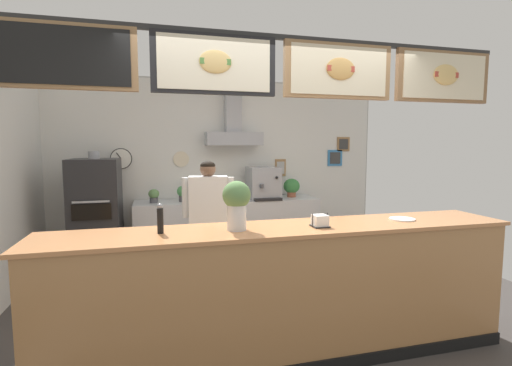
{
  "coord_description": "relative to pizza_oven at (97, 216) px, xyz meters",
  "views": [
    {
      "loc": [
        -0.97,
        -3.2,
        1.71
      ],
      "look_at": [
        0.08,
        0.8,
        1.29
      ],
      "focal_mm": 26.35,
      "sensor_mm": 36.0,
      "label": 1
    }
  ],
  "objects": [
    {
      "name": "pepper_grinder",
      "position": [
        0.81,
        -2.52,
        0.41
      ],
      "size": [
        0.05,
        0.05,
        0.22
      ],
      "color": "black",
      "rests_on": "service_counter"
    },
    {
      "name": "pizza_oven",
      "position": [
        0.0,
        0.0,
        0.0
      ],
      "size": [
        0.61,
        0.76,
        1.63
      ],
      "color": "#232326",
      "rests_on": "ground_plane"
    },
    {
      "name": "shop_worker",
      "position": [
        1.35,
        -1.06,
        0.04
      ],
      "size": [
        0.59,
        0.28,
        1.52
      ],
      "rotation": [
        0.0,
        0.0,
        3.0
      ],
      "color": "#232328",
      "rests_on": "ground_plane"
    },
    {
      "name": "back_prep_counter",
      "position": [
        1.82,
        0.26,
        -0.33
      ],
      "size": [
        2.75,
        0.63,
        0.88
      ],
      "color": "silver",
      "rests_on": "ground_plane"
    },
    {
      "name": "condiment_plate",
      "position": [
        2.82,
        -2.54,
        0.31
      ],
      "size": [
        0.21,
        0.21,
        0.01
      ],
      "color": "white",
      "rests_on": "service_counter"
    },
    {
      "name": "potted_rosemary",
      "position": [
        0.74,
        0.23,
        0.22
      ],
      "size": [
        0.15,
        0.15,
        0.2
      ],
      "color": "#4C4C51",
      "rests_on": "back_prep_counter"
    },
    {
      "name": "service_counter",
      "position": [
        1.77,
        -2.54,
        -0.23
      ],
      "size": [
        3.75,
        0.61,
        1.07
      ],
      "color": "#B77F4C",
      "rests_on": "ground_plane"
    },
    {
      "name": "espresso_machine",
      "position": [
        2.37,
        0.24,
        0.36
      ],
      "size": [
        0.46,
        0.53,
        0.49
      ],
      "color": "#A3A5AD",
      "rests_on": "back_prep_counter"
    },
    {
      "name": "napkin_holder",
      "position": [
        2.02,
        -2.61,
        0.34
      ],
      "size": [
        0.14,
        0.13,
        0.11
      ],
      "color": "#262628",
      "rests_on": "service_counter"
    },
    {
      "name": "potted_thyme",
      "position": [
        1.87,
        0.25,
        0.26
      ],
      "size": [
        0.24,
        0.24,
        0.26
      ],
      "color": "#9E563D",
      "rests_on": "back_prep_counter"
    },
    {
      "name": "potted_oregano",
      "position": [
        1.15,
        0.23,
        0.25
      ],
      "size": [
        0.19,
        0.19,
        0.24
      ],
      "color": "#4C4C51",
      "rests_on": "back_prep_counter"
    },
    {
      "name": "potted_sage",
      "position": [
        2.85,
        0.3,
        0.28
      ],
      "size": [
        0.26,
        0.26,
        0.29
      ],
      "color": "#9E563D",
      "rests_on": "back_prep_counter"
    },
    {
      "name": "ground_plane",
      "position": [
        1.77,
        -2.08,
        -0.77
      ],
      "size": [
        6.59,
        6.59,
        0.0
      ],
      "primitive_type": "plane",
      "color": "#3F3A38"
    },
    {
      "name": "basil_vase",
      "position": [
        1.36,
        -2.56,
        0.5
      ],
      "size": [
        0.21,
        0.21,
        0.37
      ],
      "color": "silver",
      "rests_on": "service_counter"
    },
    {
      "name": "back_wall_assembly",
      "position": [
        1.78,
        0.48,
        0.68
      ],
      "size": [
        5.2,
        3.12,
        2.72
      ],
      "color": "#9E9E99",
      "rests_on": "ground_plane"
    }
  ]
}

